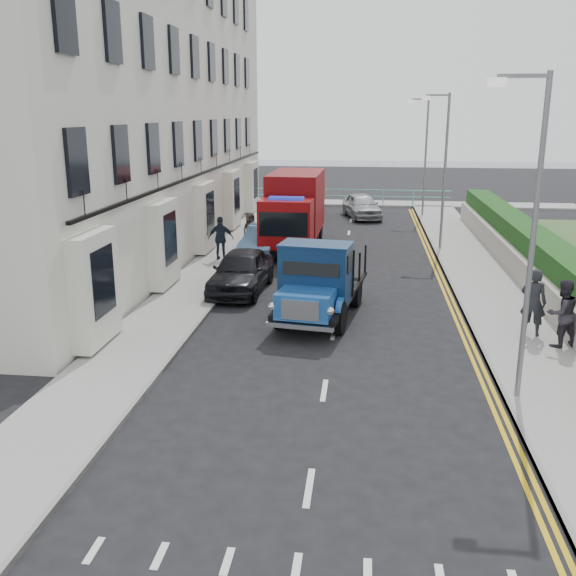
% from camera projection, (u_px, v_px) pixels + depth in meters
% --- Properties ---
extents(ground, '(120.00, 120.00, 0.00)m').
position_uv_depth(ground, '(329.00, 358.00, 16.73)').
color(ground, black).
rests_on(ground, ground).
extents(pavement_west, '(2.40, 38.00, 0.12)m').
position_uv_depth(pavement_west, '(214.00, 269.00, 25.92)').
color(pavement_west, gray).
rests_on(pavement_west, ground).
extents(pavement_east, '(2.60, 38.00, 0.12)m').
position_uv_depth(pavement_east, '(480.00, 277.00, 24.71)').
color(pavement_east, gray).
rests_on(pavement_east, ground).
extents(promenade, '(30.00, 2.50, 0.12)m').
position_uv_depth(promenade, '(353.00, 203.00, 44.46)').
color(promenade, gray).
rests_on(promenade, ground).
extents(sea_plane, '(120.00, 120.00, 0.00)m').
position_uv_depth(sea_plane, '(359.00, 167.00, 74.14)').
color(sea_plane, slate).
rests_on(sea_plane, ground).
extents(terrace_west, '(6.31, 30.20, 14.25)m').
position_uv_depth(terrace_west, '(135.00, 89.00, 28.35)').
color(terrace_west, silver).
rests_on(terrace_west, ground).
extents(garden_east, '(1.45, 28.00, 1.75)m').
position_uv_depth(garden_east, '(534.00, 257.00, 24.27)').
color(garden_east, '#B2AD9E').
rests_on(garden_east, ground).
extents(seafront_railing, '(13.00, 0.08, 1.11)m').
position_uv_depth(seafront_railing, '(353.00, 197.00, 43.56)').
color(seafront_railing, '#59B2A5').
rests_on(seafront_railing, ground).
extents(lamp_near, '(1.23, 0.18, 7.00)m').
position_uv_depth(lamp_near, '(529.00, 223.00, 13.27)').
color(lamp_near, slate).
rests_on(lamp_near, ground).
extents(lamp_mid, '(1.23, 0.18, 7.00)m').
position_uv_depth(lamp_mid, '(443.00, 163.00, 28.58)').
color(lamp_mid, slate).
rests_on(lamp_mid, ground).
extents(lamp_far, '(1.23, 0.18, 7.00)m').
position_uv_depth(lamp_far, '(424.00, 150.00, 38.15)').
color(lamp_far, slate).
rests_on(lamp_far, ground).
extents(bedford_lorry, '(2.75, 5.39, 2.45)m').
position_uv_depth(bedford_lorry, '(317.00, 287.00, 19.30)').
color(bedford_lorry, black).
rests_on(bedford_lorry, ground).
extents(red_lorry, '(2.38, 6.70, 3.49)m').
position_uv_depth(red_lorry, '(294.00, 209.00, 29.58)').
color(red_lorry, black).
rests_on(red_lorry, ground).
extents(parked_car_front, '(2.00, 4.49, 1.50)m').
position_uv_depth(parked_car_front, '(241.00, 271.00, 22.79)').
color(parked_car_front, black).
rests_on(parked_car_front, ground).
extents(parked_car_mid, '(1.81, 4.25, 1.36)m').
position_uv_depth(parked_car_mid, '(264.00, 241.00, 28.44)').
color(parked_car_mid, '#598BBF').
rests_on(parked_car_mid, ground).
extents(parked_car_rear, '(2.64, 5.12, 1.42)m').
position_uv_depth(parked_car_rear, '(291.00, 218.00, 34.12)').
color(parked_car_rear, '#A4A4A8').
rests_on(parked_car_rear, ground).
extents(seafront_car_left, '(3.34, 5.38, 1.39)m').
position_uv_depth(seafront_car_left, '(298.00, 200.00, 41.34)').
color(seafront_car_left, black).
rests_on(seafront_car_left, ground).
extents(seafront_car_right, '(2.76, 4.62, 1.47)m').
position_uv_depth(seafront_car_right, '(362.00, 206.00, 38.48)').
color(seafront_car_right, '#9C9DA0').
rests_on(seafront_car_right, ground).
extents(pedestrian_east_near, '(0.82, 0.67, 1.92)m').
position_uv_depth(pedestrian_east_near, '(533.00, 302.00, 17.91)').
color(pedestrian_east_near, black).
rests_on(pedestrian_east_near, pavement_east).
extents(pedestrian_east_far, '(1.10, 0.99, 1.85)m').
position_uv_depth(pedestrian_east_far, '(562.00, 313.00, 17.05)').
color(pedestrian_east_far, '#2B2730').
rests_on(pedestrian_east_far, pavement_east).
extents(pedestrian_west_near, '(1.10, 0.51, 1.84)m').
position_uv_depth(pedestrian_west_near, '(221.00, 238.00, 27.08)').
color(pedestrian_west_near, '#18212C').
rests_on(pedestrian_west_near, pavement_west).
extents(pedestrian_west_far, '(0.94, 0.89, 1.62)m').
position_uv_depth(pedestrian_west_far, '(250.00, 231.00, 29.44)').
color(pedestrian_west_far, '#41352F').
rests_on(pedestrian_west_far, pavement_west).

